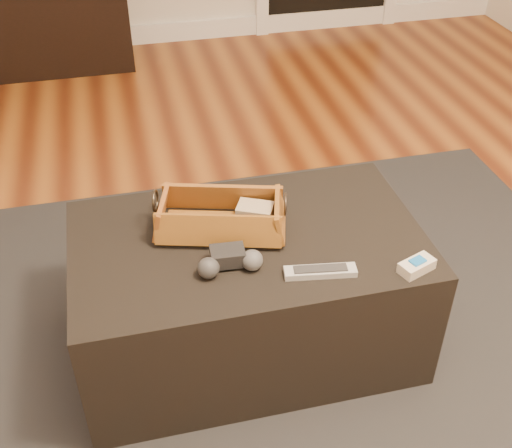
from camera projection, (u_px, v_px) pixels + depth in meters
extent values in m
cube|color=brown|center=(207.00, 361.00, 2.02)|extent=(5.00, 5.50, 0.01)
cube|color=white|center=(133.00, 35.00, 4.11)|extent=(5.00, 0.04, 0.12)
cube|color=black|center=(252.00, 353.00, 2.03)|extent=(2.60, 2.00, 0.01)
cube|color=black|center=(248.00, 292.00, 1.94)|extent=(1.00, 0.60, 0.42)
cube|color=black|center=(214.00, 226.00, 1.82)|extent=(0.20, 0.08, 0.02)
cube|color=tan|center=(255.00, 214.00, 1.84)|extent=(0.12, 0.11, 0.06)
cube|color=#B07327|center=(221.00, 228.00, 1.84)|extent=(0.35, 0.23, 0.01)
cube|color=#955D21|center=(223.00, 197.00, 1.88)|extent=(0.35, 0.13, 0.09)
cube|color=#955A21|center=(218.00, 231.00, 1.75)|extent=(0.35, 0.13, 0.09)
cube|color=#9E5C23|center=(280.00, 215.00, 1.81)|extent=(0.08, 0.18, 0.09)
cube|color=#935221|center=(161.00, 212.00, 1.82)|extent=(0.08, 0.18, 0.09)
torus|color=#352C23|center=(285.00, 204.00, 1.78)|extent=(0.03, 0.07, 0.07)
torus|color=#302920|center=(155.00, 201.00, 1.80)|extent=(0.03, 0.07, 0.07)
cube|color=black|center=(228.00, 256.00, 1.71)|extent=(0.10, 0.07, 0.04)
sphere|color=#2E2E30|center=(208.00, 268.00, 1.67)|extent=(0.06, 0.06, 0.06)
sphere|color=#424346|center=(252.00, 260.00, 1.70)|extent=(0.06, 0.06, 0.06)
cube|color=#B7BBC0|center=(320.00, 272.00, 1.69)|extent=(0.20, 0.07, 0.02)
cube|color=#28282A|center=(321.00, 268.00, 1.68)|extent=(0.14, 0.05, 0.00)
cube|color=beige|center=(417.00, 266.00, 1.70)|extent=(0.11, 0.08, 0.03)
cube|color=blue|center=(418.00, 261.00, 1.69)|extent=(0.05, 0.04, 0.01)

